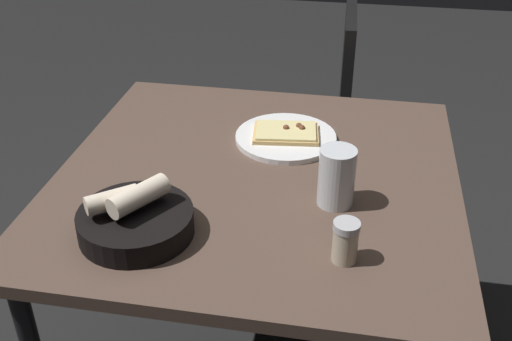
{
  "coord_description": "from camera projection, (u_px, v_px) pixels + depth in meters",
  "views": [
    {
      "loc": [
        1.19,
        0.21,
        1.48
      ],
      "look_at": [
        0.08,
        0.01,
        0.79
      ],
      "focal_mm": 42.97,
      "sensor_mm": 36.0,
      "label": 1
    }
  ],
  "objects": [
    {
      "name": "bread_basket",
      "position": [
        135.0,
        220.0,
        1.2
      ],
      "size": [
        0.23,
        0.23,
        0.11
      ],
      "color": "black",
      "rests_on": "dining_table"
    },
    {
      "name": "pizza_plate",
      "position": [
        286.0,
        136.0,
        1.55
      ],
      "size": [
        0.26,
        0.26,
        0.04
      ],
      "color": "white",
      "rests_on": "dining_table"
    },
    {
      "name": "beer_glass",
      "position": [
        336.0,
        180.0,
        1.28
      ],
      "size": [
        0.08,
        0.08,
        0.13
      ],
      "color": "silver",
      "rests_on": "dining_table"
    },
    {
      "name": "dining_table",
      "position": [
        257.0,
        199.0,
        1.45
      ],
      "size": [
        0.92,
        0.92,
        0.74
      ],
      "color": "#503C31",
      "rests_on": "ground"
    },
    {
      "name": "chair_near",
      "position": [
        311.0,
        108.0,
        2.26
      ],
      "size": [
        0.46,
        0.46,
        0.87
      ],
      "color": "#272727",
      "rests_on": "ground"
    },
    {
      "name": "pepper_shaker",
      "position": [
        345.0,
        244.0,
        1.13
      ],
      "size": [
        0.05,
        0.05,
        0.09
      ],
      "color": "#BFB299",
      "rests_on": "dining_table"
    }
  ]
}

